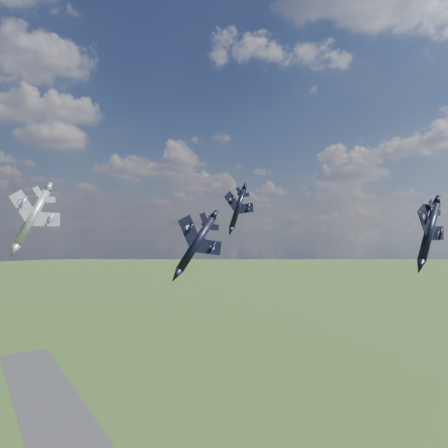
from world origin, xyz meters
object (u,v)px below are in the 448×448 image
jet_high_navy (238,208)px  jet_left_silver (32,218)px  jet_right_navy (429,232)px  jet_lead_navy (196,244)px

jet_high_navy → jet_left_silver: (-45.43, -9.36, -2.56)m
jet_right_navy → jet_high_navy: size_ratio=1.06×
jet_lead_navy → jet_left_silver: bearing=158.0°
jet_right_navy → jet_high_navy: bearing=93.2°
jet_high_navy → jet_left_silver: 46.46m
jet_lead_navy → jet_left_silver: jet_left_silver is taller
jet_right_navy → jet_lead_navy: bearing=131.6°
jet_high_navy → jet_lead_navy: bearing=-141.3°
jet_right_navy → jet_high_navy: jet_high_navy is taller
jet_lead_navy → jet_left_silver: size_ratio=1.09×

